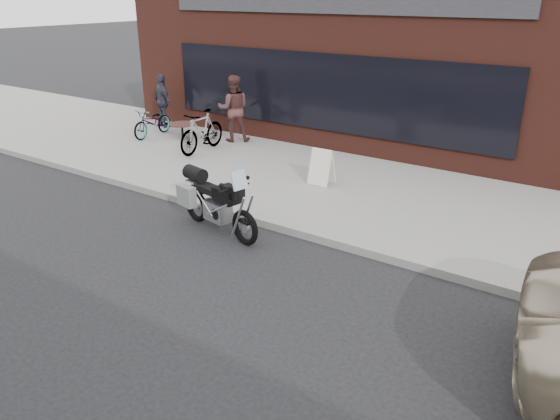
{
  "coord_description": "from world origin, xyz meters",
  "views": [
    {
      "loc": [
        5.33,
        -3.63,
        4.21
      ],
      "look_at": [
        0.61,
        3.2,
        0.85
      ],
      "focal_mm": 35.0,
      "sensor_mm": 36.0,
      "label": 1
    }
  ],
  "objects_px": {
    "cafe_patron_right": "(163,101)",
    "cafe_table": "(182,125)",
    "bicycle_front": "(153,122)",
    "bicycle_rear": "(202,131)",
    "sandwich_sign": "(322,166)",
    "motorcycle": "(213,201)",
    "cafe_patron_left": "(234,108)"
  },
  "relations": [
    {
      "from": "motorcycle",
      "to": "cafe_patron_right",
      "type": "height_order",
      "value": "cafe_patron_right"
    },
    {
      "from": "sandwich_sign",
      "to": "bicycle_rear",
      "type": "bearing_deg",
      "value": 172.43
    },
    {
      "from": "bicycle_front",
      "to": "cafe_table",
      "type": "relative_size",
      "value": 2.1
    },
    {
      "from": "bicycle_front",
      "to": "sandwich_sign",
      "type": "height_order",
      "value": "bicycle_front"
    },
    {
      "from": "motorcycle",
      "to": "bicycle_rear",
      "type": "distance_m",
      "value": 4.97
    },
    {
      "from": "bicycle_front",
      "to": "cafe_patron_right",
      "type": "distance_m",
      "value": 1.26
    },
    {
      "from": "bicycle_rear",
      "to": "bicycle_front",
      "type": "bearing_deg",
      "value": 165.74
    },
    {
      "from": "bicycle_front",
      "to": "cafe_patron_left",
      "type": "height_order",
      "value": "cafe_patron_left"
    },
    {
      "from": "cafe_patron_left",
      "to": "bicycle_rear",
      "type": "bearing_deg",
      "value": 51.45
    },
    {
      "from": "bicycle_rear",
      "to": "cafe_patron_right",
      "type": "relative_size",
      "value": 1.1
    },
    {
      "from": "bicycle_front",
      "to": "sandwich_sign",
      "type": "distance_m",
      "value": 6.36
    },
    {
      "from": "bicycle_front",
      "to": "sandwich_sign",
      "type": "xyz_separation_m",
      "value": [
        6.31,
        -0.83,
        -0.02
      ]
    },
    {
      "from": "cafe_patron_right",
      "to": "cafe_table",
      "type": "bearing_deg",
      "value": 174.57
    },
    {
      "from": "bicycle_front",
      "to": "sandwich_sign",
      "type": "relative_size",
      "value": 1.99
    },
    {
      "from": "cafe_patron_left",
      "to": "cafe_patron_right",
      "type": "distance_m",
      "value": 2.93
    },
    {
      "from": "cafe_patron_left",
      "to": "cafe_patron_right",
      "type": "bearing_deg",
      "value": -39.56
    },
    {
      "from": "cafe_table",
      "to": "cafe_patron_right",
      "type": "xyz_separation_m",
      "value": [
        -1.45,
        0.69,
        0.43
      ]
    },
    {
      "from": "sandwich_sign",
      "to": "cafe_patron_left",
      "type": "bearing_deg",
      "value": 154.57
    },
    {
      "from": "cafe_table",
      "to": "cafe_patron_left",
      "type": "relative_size",
      "value": 0.4
    },
    {
      "from": "cafe_table",
      "to": "motorcycle",
      "type": "bearing_deg",
      "value": -40.82
    },
    {
      "from": "sandwich_sign",
      "to": "cafe_patron_right",
      "type": "distance_m",
      "value": 7.17
    },
    {
      "from": "cafe_patron_left",
      "to": "motorcycle",
      "type": "bearing_deg",
      "value": 87.4
    },
    {
      "from": "bicycle_front",
      "to": "bicycle_rear",
      "type": "height_order",
      "value": "bicycle_rear"
    },
    {
      "from": "bicycle_front",
      "to": "cafe_patron_right",
      "type": "bearing_deg",
      "value": 113.09
    },
    {
      "from": "bicycle_rear",
      "to": "cafe_table",
      "type": "distance_m",
      "value": 1.64
    },
    {
      "from": "bicycle_rear",
      "to": "cafe_patron_left",
      "type": "distance_m",
      "value": 1.4
    },
    {
      "from": "motorcycle",
      "to": "cafe_patron_right",
      "type": "bearing_deg",
      "value": 154.14
    },
    {
      "from": "bicycle_rear",
      "to": "sandwich_sign",
      "type": "bearing_deg",
      "value": -11.13
    },
    {
      "from": "sandwich_sign",
      "to": "cafe_table",
      "type": "distance_m",
      "value": 5.58
    },
    {
      "from": "motorcycle",
      "to": "bicycle_rear",
      "type": "bearing_deg",
      "value": 146.51
    },
    {
      "from": "sandwich_sign",
      "to": "motorcycle",
      "type": "bearing_deg",
      "value": -100.47
    },
    {
      "from": "bicycle_rear",
      "to": "cafe_patron_left",
      "type": "height_order",
      "value": "cafe_patron_left"
    }
  ]
}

